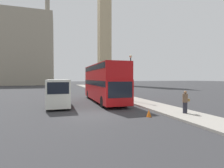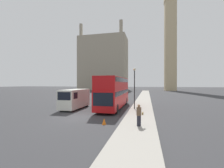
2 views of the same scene
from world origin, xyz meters
name	(u,v)px [view 1 (image 1 of 2)]	position (x,y,z in m)	size (l,w,h in m)	color
ground_plane	(94,115)	(0.00, 0.00, 0.00)	(300.00, 300.00, 0.00)	#333335
sidewalk_strip	(167,109)	(6.48, 0.00, 0.07)	(2.96, 120.00, 0.15)	#9E998E
clock_tower	(104,14)	(18.37, 64.93, 32.26)	(5.71, 5.88, 62.94)	tan
building_block_distant	(20,49)	(-17.07, 67.97, 14.92)	(26.21, 14.54, 36.24)	#9E937F
red_double_decker_bus	(104,81)	(2.59, 6.95, 2.46)	(2.62, 11.38, 4.38)	#B71114
white_van	(58,92)	(-2.61, 4.94, 1.44)	(2.09, 5.78, 2.69)	silver
pedestrian	(185,102)	(6.61, -2.12, 1.00)	(0.54, 0.38, 1.71)	#23232D
street_lamp	(131,70)	(5.59, 5.88, 3.75)	(0.36, 0.36, 5.43)	black
parked_sedan	(54,87)	(-3.36, 30.37, 0.71)	(1.86, 4.69, 1.58)	maroon
traffic_cone	(149,113)	(3.64, -1.86, 0.28)	(0.36, 0.36, 0.55)	orange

